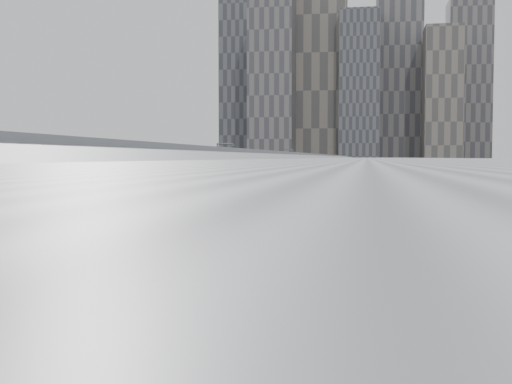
% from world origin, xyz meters
% --- Properties ---
extents(ground, '(800.00, 800.00, 0.00)m').
position_xyz_m(ground, '(0.00, 0.00, 0.00)').
color(ground, black).
rests_on(ground, ground).
extents(sidewalk, '(10.00, 170.00, 0.12)m').
position_xyz_m(sidewalk, '(9.00, 55.00, 0.06)').
color(sidewalk, gray).
rests_on(sidewalk, ground).
extents(lane_line, '(0.12, 160.00, 0.02)m').
position_xyz_m(lane_line, '(-1.50, 55.00, 0.01)').
color(lane_line, gold).
rests_on(lane_line, ground).
extents(depot, '(12.45, 160.40, 7.20)m').
position_xyz_m(depot, '(12.99, 55.00, 3.51)').
color(depot, gray).
rests_on(depot, ground).
extents(skyline, '(145.00, 64.00, 120.00)m').
position_xyz_m(skyline, '(-2.90, 324.16, 50.85)').
color(skyline, slate).
rests_on(skyline, ground).
extents(bus_0, '(3.82, 13.73, 3.96)m').
position_xyz_m(bus_0, '(1.71, 4.41, 1.67)').
color(bus_0, '#93959C').
rests_on(bus_0, ground).
extents(bus_1, '(3.32, 12.98, 3.76)m').
position_xyz_m(bus_1, '(2.67, 18.06, 1.59)').
color(bus_1, '#171B34').
rests_on(bus_1, ground).
extents(bus_2, '(3.66, 13.72, 3.96)m').
position_xyz_m(bus_2, '(1.72, 35.84, 1.67)').
color(bus_2, silver).
rests_on(bus_2, ground).
extents(bus_3, '(3.56, 14.15, 4.10)m').
position_xyz_m(bus_3, '(2.67, 49.93, 1.73)').
color(bus_3, gray).
rests_on(bus_3, ground).
extents(bus_4, '(3.73, 13.07, 3.77)m').
position_xyz_m(bus_4, '(2.50, 62.34, 1.59)').
color(bus_4, '#9A9CA4').
rests_on(bus_4, ground).
extents(bus_5, '(3.06, 12.28, 3.56)m').
position_xyz_m(bus_5, '(1.75, 74.90, 1.50)').
color(bus_5, black).
rests_on(bus_5, ground).
extents(bus_6, '(3.71, 12.75, 3.67)m').
position_xyz_m(bus_6, '(1.72, 88.78, 1.55)').
color(bus_6, silver).
rests_on(bus_6, ground).
extents(bus_7, '(3.31, 12.31, 3.56)m').
position_xyz_m(bus_7, '(2.43, 102.26, 1.50)').
color(bus_7, gray).
rests_on(bus_7, ground).
extents(bus_8, '(2.89, 12.24, 3.56)m').
position_xyz_m(bus_8, '(1.95, 119.34, 1.50)').
color(bus_8, '#A9ADB4').
rests_on(bus_8, ground).
extents(bus_9, '(3.19, 13.61, 3.95)m').
position_xyz_m(bus_9, '(2.10, 131.03, 1.67)').
color(bus_9, black).
rests_on(bus_9, ground).
extents(bus_10, '(2.89, 12.97, 3.78)m').
position_xyz_m(bus_10, '(2.51, 146.76, 1.59)').
color(bus_10, silver).
rests_on(bus_10, ground).
extents(tree_0, '(1.24, 1.24, 4.41)m').
position_xyz_m(tree_0, '(6.18, 9.27, 3.68)').
color(tree_0, black).
rests_on(tree_0, ground).
extents(tree_1, '(1.92, 1.92, 4.57)m').
position_xyz_m(tree_1, '(5.84, 34.16, 3.58)').
color(tree_1, black).
rests_on(tree_1, ground).
extents(tree_2, '(2.30, 2.30, 4.89)m').
position_xyz_m(tree_2, '(5.65, 57.62, 3.72)').
color(tree_2, black).
rests_on(tree_2, ground).
extents(tree_3, '(2.27, 2.27, 4.15)m').
position_xyz_m(tree_3, '(5.67, 81.58, 3.00)').
color(tree_3, black).
rests_on(tree_3, ground).
extents(street_lamp_near, '(2.04, 0.22, 8.48)m').
position_xyz_m(street_lamp_near, '(-4.53, 51.01, 4.92)').
color(street_lamp_near, '#59595E').
rests_on(street_lamp_near, ground).
extents(street_lamp_far, '(2.04, 0.22, 8.44)m').
position_xyz_m(street_lamp_far, '(-3.54, 101.74, 4.90)').
color(street_lamp_far, '#59595E').
rests_on(street_lamp_far, ground).
extents(shipping_container, '(4.86, 7.06, 2.76)m').
position_xyz_m(shipping_container, '(-5.92, 104.18, 1.38)').
color(shipping_container, '#154419').
rests_on(shipping_container, ground).
extents(suv, '(4.34, 6.91, 1.78)m').
position_xyz_m(suv, '(-3.35, 123.92, 0.89)').
color(suv, black).
rests_on(suv, ground).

